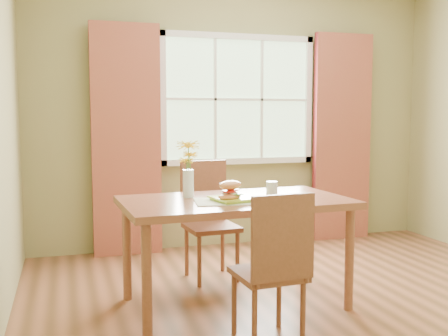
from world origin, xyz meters
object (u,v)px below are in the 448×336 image
croissant_sandwich (230,190)px  water_glass (272,190)px  flower_vase (188,163)px  chair_near (274,262)px  dining_table (235,210)px  chair_far (208,214)px

croissant_sandwich → water_glass: 0.35m
croissant_sandwich → water_glass: bearing=-8.9°
water_glass → flower_vase: (-0.55, 0.22, 0.19)m
chair_near → dining_table: bearing=86.6°
water_glass → flower_vase: size_ratio=0.30×
flower_vase → chair_far: bearing=62.0°
dining_table → chair_far: (-0.01, 0.70, -0.16)m
chair_near → chair_far: size_ratio=0.95×
dining_table → flower_vase: size_ratio=3.95×
flower_vase → dining_table: bearing=-27.7°
dining_table → flower_vase: 0.47m
dining_table → flower_vase: flower_vase is taller
chair_near → water_glass: (0.24, 0.64, 0.32)m
chair_near → croissant_sandwich: 0.65m
croissant_sandwich → dining_table: bearing=36.5°
dining_table → flower_vase: (-0.30, 0.16, 0.32)m
chair_near → croissant_sandwich: size_ratio=4.35×
chair_far → croissant_sandwich: size_ratio=4.60×
dining_table → chair_far: size_ratio=1.66×
chair_far → croissant_sandwich: bearing=-100.1°
water_glass → dining_table: bearing=166.5°
croissant_sandwich → water_glass: (0.34, 0.09, -0.03)m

